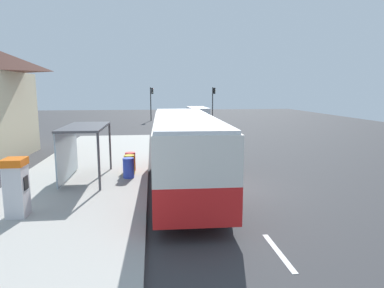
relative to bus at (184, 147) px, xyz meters
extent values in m
cube|color=#38383A|center=(1.71, 13.84, -1.86)|extent=(56.00, 92.00, 0.04)
cube|color=#ADAAA3|center=(-4.69, 1.84, -1.75)|extent=(6.20, 30.00, 0.18)
cube|color=silver|center=(1.96, -6.16, -1.84)|extent=(0.16, 2.20, 0.01)
cube|color=silver|center=(1.96, -1.16, -1.84)|extent=(0.16, 2.20, 0.01)
cube|color=silver|center=(1.96, 3.84, -1.84)|extent=(0.16, 2.20, 0.01)
cube|color=silver|center=(1.96, 8.84, -1.84)|extent=(0.16, 2.20, 0.01)
cube|color=silver|center=(1.96, 13.84, -1.84)|extent=(0.16, 2.20, 0.01)
cube|color=silver|center=(1.96, 18.84, -1.84)|extent=(0.16, 2.20, 0.01)
cube|color=silver|center=(1.96, 23.84, -1.84)|extent=(0.16, 2.20, 0.01)
cube|color=silver|center=(1.96, 28.84, -1.84)|extent=(0.16, 2.20, 0.01)
cube|color=red|center=(0.01, -0.02, -0.77)|extent=(2.78, 11.06, 1.15)
cube|color=silver|center=(0.01, -0.02, 0.53)|extent=(2.78, 11.06, 1.45)
cube|color=silver|center=(0.01, -0.02, 1.31)|extent=(2.65, 10.84, 0.12)
cube|color=black|center=(0.15, 5.43, 0.46)|extent=(2.30, 0.18, 1.22)
cube|color=black|center=(-1.21, -0.49, 0.46)|extent=(0.30, 8.58, 1.10)
cylinder|color=black|center=(-1.02, 3.91, -1.34)|extent=(0.31, 1.01, 1.00)
cylinder|color=black|center=(1.24, 3.85, -1.34)|extent=(0.31, 1.01, 1.00)
cylinder|color=black|center=(-1.21, -3.69, -1.34)|extent=(0.31, 1.01, 1.00)
cylinder|color=black|center=(1.05, -3.75, -1.34)|extent=(0.31, 1.01, 1.00)
cube|color=silver|center=(3.91, 24.35, -0.52)|extent=(2.11, 5.24, 1.96)
cube|color=black|center=(3.91, 24.35, -0.19)|extent=(2.10, 3.16, 0.44)
cylinder|color=black|center=(4.85, 22.37, -1.50)|extent=(0.23, 0.68, 0.68)
cylinder|color=black|center=(3.05, 22.33, -1.50)|extent=(0.23, 0.68, 0.68)
cylinder|color=black|center=(4.77, 26.37, -1.50)|extent=(0.23, 0.68, 0.68)
cylinder|color=black|center=(2.97, 26.33, -1.50)|extent=(0.23, 0.68, 0.68)
cube|color=#B7B7BC|center=(4.01, 29.25, -1.22)|extent=(1.90, 4.44, 0.60)
cube|color=black|center=(4.02, 29.05, -0.62)|extent=(1.64, 2.41, 0.60)
cylinder|color=black|center=(3.16, 30.73, -1.52)|extent=(0.21, 0.64, 0.64)
cylinder|color=black|center=(4.80, 30.77, -1.52)|extent=(0.21, 0.64, 0.64)
cylinder|color=black|center=(3.22, 27.73, -1.52)|extent=(0.21, 0.64, 0.64)
cylinder|color=black|center=(4.86, 27.77, -1.52)|extent=(0.21, 0.64, 0.64)
cube|color=silver|center=(-5.78, -3.06, -0.81)|extent=(0.60, 0.70, 1.70)
cube|color=orange|center=(-5.78, -3.06, 0.16)|extent=(0.66, 0.76, 0.24)
cube|color=black|center=(-5.47, -3.06, -0.54)|extent=(0.03, 0.36, 0.44)
cylinder|color=blue|center=(-2.49, 1.49, -1.19)|extent=(0.52, 0.52, 0.95)
cylinder|color=yellow|center=(-2.49, 2.19, -1.19)|extent=(0.52, 0.52, 0.95)
cylinder|color=red|center=(-2.49, 2.89, -1.19)|extent=(0.52, 0.52, 0.95)
cylinder|color=#2D2D2D|center=(7.11, 32.51, 0.48)|extent=(0.14, 0.14, 4.65)
cube|color=black|center=(7.33, 32.51, 2.31)|extent=(0.24, 0.28, 0.84)
sphere|color=#360606|center=(7.45, 32.51, 2.59)|extent=(0.16, 0.16, 0.16)
sphere|color=#F2B20C|center=(7.45, 32.51, 2.31)|extent=(0.16, 0.16, 0.16)
sphere|color=black|center=(7.45, 32.51, 2.03)|extent=(0.16, 0.16, 0.16)
cylinder|color=#2D2D2D|center=(-1.49, 33.31, 0.48)|extent=(0.14, 0.14, 4.64)
cube|color=black|center=(-1.27, 33.31, 2.29)|extent=(0.24, 0.28, 0.84)
sphere|color=red|center=(-1.15, 33.31, 2.57)|extent=(0.16, 0.16, 0.16)
sphere|color=#3C2C03|center=(-1.15, 33.31, 2.29)|extent=(0.16, 0.16, 0.16)
sphere|color=black|center=(-1.15, 33.31, 2.01)|extent=(0.16, 0.16, 0.16)
cube|color=#4C4C51|center=(-4.39, 1.48, 0.79)|extent=(1.80, 4.00, 0.10)
cube|color=#8CA5B2|center=(-5.24, 1.48, -0.41)|extent=(0.06, 3.80, 2.30)
cylinder|color=#4C4C51|center=(-3.54, -0.42, -0.44)|extent=(0.10, 0.10, 2.44)
cylinder|color=#4C4C51|center=(-3.54, 3.38, -0.44)|extent=(0.10, 0.10, 2.44)
camera|label=1|loc=(-1.33, -14.27, 2.46)|focal=31.53mm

